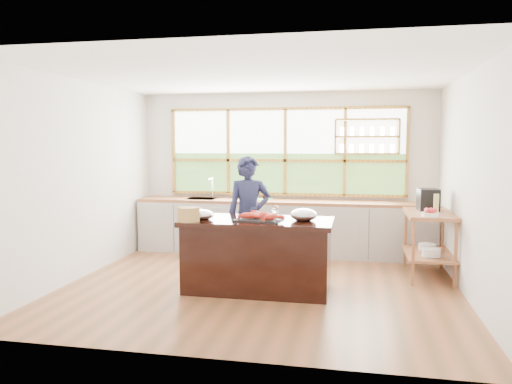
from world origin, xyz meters
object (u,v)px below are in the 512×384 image
(espresso_machine, at_px, (428,200))
(wicker_basket, at_px, (189,214))
(cook, at_px, (249,216))
(island, at_px, (258,255))

(espresso_machine, relative_size, wicker_basket, 1.14)
(cook, relative_size, espresso_machine, 5.43)
(island, bearing_deg, espresso_machine, 30.39)
(island, xyz_separation_m, espresso_machine, (2.19, 1.28, 0.60))
(wicker_basket, bearing_deg, cook, 62.82)
(island, bearing_deg, cook, 110.44)
(espresso_machine, distance_m, wicker_basket, 3.39)
(cook, xyz_separation_m, wicker_basket, (-0.53, -1.03, 0.15))
(island, relative_size, wicker_basket, 6.89)
(cook, height_order, wicker_basket, cook)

